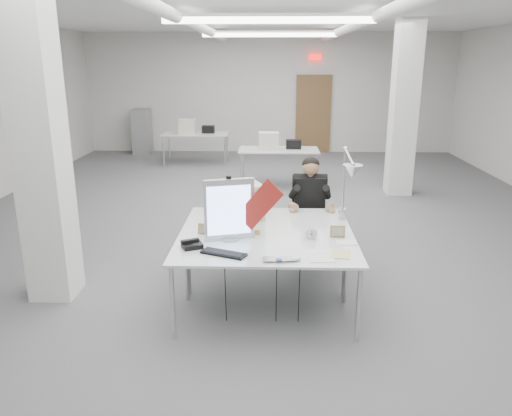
% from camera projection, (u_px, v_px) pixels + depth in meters
% --- Properties ---
extents(room_shell, '(10.04, 14.04, 3.24)m').
position_uv_depth(room_shell, '(271.00, 118.00, 7.01)').
color(room_shell, '#535355').
rests_on(room_shell, ground).
extents(desk_main, '(1.80, 0.90, 0.02)m').
position_uv_depth(desk_main, '(266.00, 249.00, 4.76)').
color(desk_main, silver).
rests_on(desk_main, room_shell).
extents(desk_second, '(1.80, 0.90, 0.02)m').
position_uv_depth(desk_second, '(267.00, 220.00, 5.63)').
color(desk_second, silver).
rests_on(desk_second, room_shell).
extents(bg_desk_a, '(1.60, 0.80, 0.02)m').
position_uv_depth(bg_desk_a, '(279.00, 150.00, 10.03)').
color(bg_desk_a, silver).
rests_on(bg_desk_a, room_shell).
extents(bg_desk_b, '(1.60, 0.80, 0.02)m').
position_uv_depth(bg_desk_b, '(196.00, 134.00, 12.19)').
color(bg_desk_b, silver).
rests_on(bg_desk_b, room_shell).
extents(filing_cabinet, '(0.45, 0.55, 1.20)m').
position_uv_depth(filing_cabinet, '(142.00, 131.00, 13.67)').
color(filing_cabinet, gray).
rests_on(filing_cabinet, room_shell).
extents(office_chair, '(0.56, 0.56, 1.12)m').
position_uv_depth(office_chair, '(309.00, 217.00, 6.36)').
color(office_chair, black).
rests_on(office_chair, room_shell).
extents(seated_person, '(0.46, 0.57, 0.83)m').
position_uv_depth(seated_person, '(310.00, 192.00, 6.22)').
color(seated_person, black).
rests_on(seated_person, office_chair).
extents(monitor, '(0.49, 0.18, 0.62)m').
position_uv_depth(monitor, '(229.00, 210.00, 4.92)').
color(monitor, silver).
rests_on(monitor, desk_main).
extents(pennant, '(0.47, 0.20, 0.54)m').
position_uv_depth(pennant, '(260.00, 205.00, 4.86)').
color(pennant, maroon).
rests_on(pennant, monitor).
extents(keyboard, '(0.45, 0.30, 0.02)m').
position_uv_depth(keyboard, '(224.00, 253.00, 4.60)').
color(keyboard, black).
rests_on(keyboard, desk_main).
extents(laptop, '(0.31, 0.22, 0.02)m').
position_uv_depth(laptop, '(279.00, 261.00, 4.42)').
color(laptop, '#A6A6AB').
rests_on(laptop, desk_main).
extents(mouse, '(0.10, 0.07, 0.04)m').
position_uv_depth(mouse, '(296.00, 259.00, 4.46)').
color(mouse, silver).
rests_on(mouse, desk_main).
extents(bankers_lamp, '(0.35, 0.20, 0.38)m').
position_uv_depth(bankers_lamp, '(252.00, 216.00, 5.11)').
color(bankers_lamp, gold).
rests_on(bankers_lamp, desk_main).
extents(desk_phone, '(0.24, 0.23, 0.05)m').
position_uv_depth(desk_phone, '(192.00, 245.00, 4.77)').
color(desk_phone, black).
rests_on(desk_phone, desk_main).
extents(picture_frame_left, '(0.14, 0.06, 0.11)m').
position_uv_depth(picture_frame_left, '(205.00, 229.00, 5.14)').
color(picture_frame_left, '#B6824E').
rests_on(picture_frame_left, desk_main).
extents(picture_frame_right, '(0.15, 0.05, 0.12)m').
position_uv_depth(picture_frame_right, '(338.00, 231.00, 5.05)').
color(picture_frame_right, '#9C7943').
rests_on(picture_frame_right, desk_main).
extents(desk_clock, '(0.12, 0.07, 0.11)m').
position_uv_depth(desk_clock, '(312.00, 234.00, 5.00)').
color(desk_clock, silver).
rests_on(desk_clock, desk_main).
extents(paper_stack_a, '(0.23, 0.33, 0.01)m').
position_uv_depth(paper_stack_a, '(321.00, 256.00, 4.57)').
color(paper_stack_a, white).
rests_on(paper_stack_a, desk_main).
extents(paper_stack_b, '(0.21, 0.26, 0.01)m').
position_uv_depth(paper_stack_b, '(340.00, 254.00, 4.61)').
color(paper_stack_b, '#E7D18A').
rests_on(paper_stack_b, desk_main).
extents(paper_stack_c, '(0.20, 0.14, 0.01)m').
position_uv_depth(paper_stack_c, '(347.00, 243.00, 4.90)').
color(paper_stack_c, white).
rests_on(paper_stack_c, desk_main).
extents(beige_monitor, '(0.54, 0.53, 0.40)m').
position_uv_depth(beige_monitor, '(241.00, 201.00, 5.61)').
color(beige_monitor, '#BCB99C').
rests_on(beige_monitor, desk_second).
extents(architect_lamp, '(0.34, 0.68, 0.83)m').
position_uv_depth(architect_lamp, '(347.00, 189.00, 5.28)').
color(architect_lamp, silver).
rests_on(architect_lamp, desk_second).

